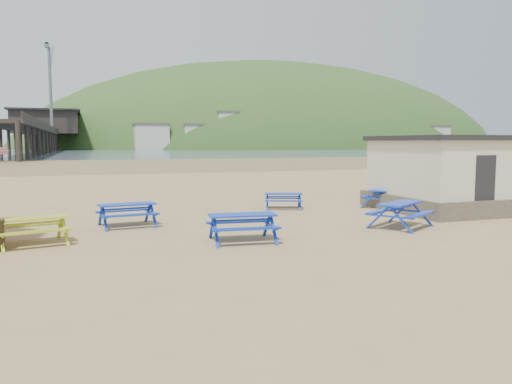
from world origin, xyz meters
name	(u,v)px	position (x,y,z in m)	size (l,w,h in m)	color
ground	(244,226)	(0.00, 0.00, 0.00)	(400.00, 400.00, 0.00)	tan
wet_sand	(124,163)	(0.00, 55.00, 0.00)	(400.00, 400.00, 0.00)	olive
sea	(99,150)	(0.00, 170.00, 0.01)	(400.00, 400.00, 0.00)	#4A5D6A
picnic_table_blue_a	(127,215)	(-3.82, 1.17, 0.40)	(2.06, 1.75, 0.79)	#144BB2
picnic_table_blue_b	(283,201)	(2.98, 3.67, 0.34)	(1.97, 1.79, 0.68)	#144BB2
picnic_table_blue_c	(386,198)	(7.46, 2.60, 0.41)	(2.46, 2.32, 0.81)	#144BB2
picnic_table_blue_d	(242,228)	(-0.87, -2.63, 0.41)	(2.07, 1.74, 0.81)	#144BB2
picnic_table_blue_f	(400,215)	(4.93, -2.05, 0.43)	(2.59, 2.46, 0.85)	#144BB2
picnic_table_yellow	(32,231)	(-6.60, -1.15, 0.39)	(2.16, 1.88, 0.78)	#9CC728
amenity_block	(469,173)	(10.50, 1.00, 1.57)	(7.40, 5.40, 3.15)	#665B4C
pier	(46,135)	(-17.99, 178.23, 5.46)	(24.00, 220.00, 39.29)	black
headland_town	(275,167)	(90.00, 229.68, -9.91)	(264.00, 144.00, 108.00)	#2D4C1E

